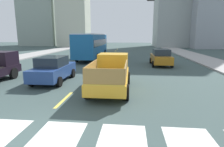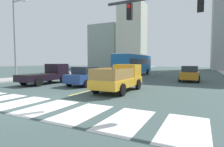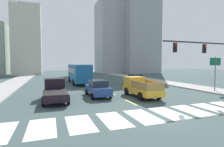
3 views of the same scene
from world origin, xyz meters
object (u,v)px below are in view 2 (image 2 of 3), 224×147
object	(u,v)px
pickup_dark	(48,74)
sedan_near_left	(86,76)
sedan_near_right	(190,74)
streetlight_left	(16,37)
pickup_stakebed	(121,78)
city_bus	(134,63)

from	to	relation	value
pickup_dark	sedan_near_left	size ratio (longest dim) A/B	1.18
pickup_dark	sedan_near_right	distance (m)	15.20
streetlight_left	sedan_near_left	bearing A→B (deg)	3.05
pickup_stakebed	streetlight_left	size ratio (longest dim) A/B	0.58
pickup_stakebed	pickup_dark	distance (m)	8.39
sedan_near_right	city_bus	bearing A→B (deg)	149.53
city_bus	sedan_near_right	xyz separation A→B (m)	(8.35, -4.84, -1.09)
city_bus	streetlight_left	bearing A→B (deg)	-122.48
pickup_stakebed	streetlight_left	bearing A→B (deg)	176.96
sedan_near_left	streetlight_left	xyz separation A→B (m)	(-9.15, -0.49, 4.11)
pickup_stakebed	pickup_dark	bearing A→B (deg)	175.15
pickup_dark	streetlight_left	bearing A→B (deg)	178.67
pickup_dark	sedan_near_right	xyz separation A→B (m)	(12.58, 8.52, -0.06)
pickup_dark	sedan_near_right	bearing A→B (deg)	33.43
pickup_dark	sedan_near_left	world-z (taller)	pickup_dark
sedan_near_left	pickup_dark	bearing A→B (deg)	-175.26
pickup_stakebed	pickup_dark	xyz separation A→B (m)	(-8.35, 0.81, -0.02)
city_bus	sedan_near_left	bearing A→B (deg)	-88.00
pickup_stakebed	streetlight_left	world-z (taller)	streetlight_left
sedan_near_right	sedan_near_left	size ratio (longest dim) A/B	1.00
sedan_near_left	sedan_near_right	bearing A→B (deg)	41.11
pickup_dark	city_bus	xyz separation A→B (m)	(4.23, 13.37, 1.03)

